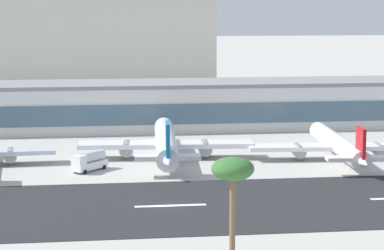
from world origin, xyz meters
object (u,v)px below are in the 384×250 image
(terminal_building, at_px, (143,106))
(service_fuel_truck_0, at_px, (90,161))
(airliner_blue_tail_gate_1, at_px, (166,144))
(airliner_red_tail_gate_2, at_px, (340,146))
(distant_hotel_block, at_px, (20,26))
(palm_tree_2, at_px, (233,174))

(terminal_building, xyz_separation_m, service_fuel_truck_0, (-14.90, -55.07, -4.29))
(airliner_blue_tail_gate_1, bearing_deg, airliner_red_tail_gate_2, -94.69)
(airliner_blue_tail_gate_1, bearing_deg, distant_hotel_block, 19.73)
(airliner_red_tail_gate_2, bearing_deg, distant_hotel_block, 30.29)
(distant_hotel_block, distance_m, airliner_red_tail_gate_2, 176.25)
(distant_hotel_block, distance_m, airliner_blue_tail_gate_1, 157.52)
(distant_hotel_block, height_order, service_fuel_truck_0, distant_hotel_block)
(distant_hotel_block, xyz_separation_m, service_fuel_truck_0, (24.13, -161.49, -22.76))
(distant_hotel_block, xyz_separation_m, airliner_blue_tail_gate_1, (40.67, -150.67, -21.37))
(airliner_red_tail_gate_2, xyz_separation_m, service_fuel_truck_0, (-53.49, -4.76, -1.03))
(service_fuel_truck_0, bearing_deg, airliner_red_tail_gate_2, 136.37)
(airliner_blue_tail_gate_1, height_order, airliner_red_tail_gate_2, airliner_blue_tail_gate_1)
(terminal_building, bearing_deg, palm_tree_2, -89.40)
(airliner_red_tail_gate_2, height_order, palm_tree_2, palm_tree_2)
(terminal_building, bearing_deg, airliner_blue_tail_gate_1, -87.89)
(palm_tree_2, bearing_deg, service_fuel_truck_0, 102.89)
(distant_hotel_block, height_order, airliner_red_tail_gate_2, distant_hotel_block)
(service_fuel_truck_0, bearing_deg, palm_tree_2, 54.17)
(distant_hotel_block, bearing_deg, terminal_building, -69.86)
(palm_tree_2, bearing_deg, terminal_building, 90.60)
(terminal_building, height_order, distant_hotel_block, distant_hotel_block)
(terminal_building, xyz_separation_m, palm_tree_2, (1.32, -125.99, 7.23))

